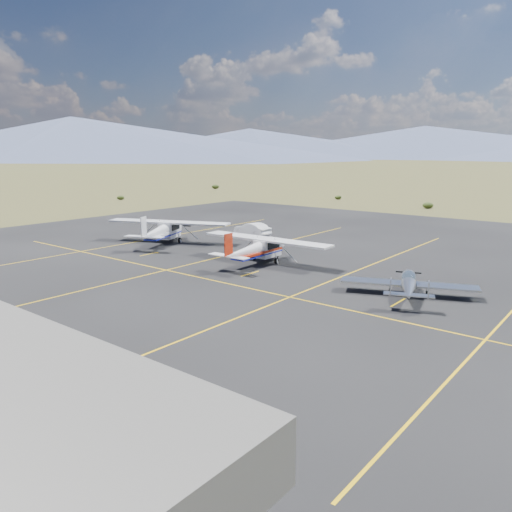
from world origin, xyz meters
TOP-DOWN VIEW (x-y plane):
  - ground at (0.00, 0.00)m, footprint 1600.00×1600.00m
  - apron at (0.00, 7.00)m, footprint 72.00×72.00m
  - aircraft_low_wing at (-1.60, -3.51)m, footprint 5.95×7.92m
  - aircraft_cessna at (-0.28, 8.99)m, footprint 6.71×11.23m
  - aircraft_plain at (0.86, 21.10)m, footprint 8.62×11.62m
  - sedan at (9.43, 17.33)m, footprint 2.03×4.34m

SIDE VIEW (x-z plane):
  - ground at x=0.00m, z-range 0.00..0.00m
  - apron at x=0.00m, z-range -0.01..0.01m
  - sedan at x=9.43m, z-range 0.01..1.39m
  - aircraft_low_wing at x=-1.60m, z-range -0.04..1.72m
  - aircraft_cessna at x=-0.28m, z-range -0.16..2.69m
  - aircraft_plain at x=0.86m, z-range -0.17..2.86m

